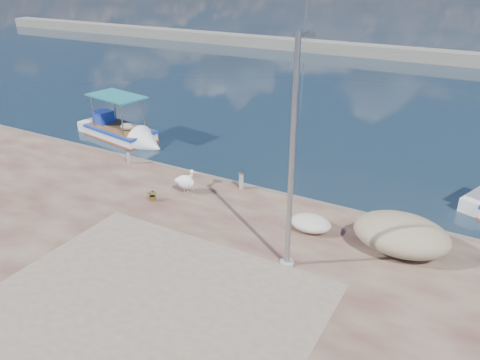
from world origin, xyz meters
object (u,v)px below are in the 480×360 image
Objects in this scene: pelican at (186,182)px; lamp_post at (292,167)px; bollard_near at (241,179)px; boat_left at (120,133)px.

lamp_post is at bearing -43.64° from pelican.
lamp_post reaches higher than bollard_near.
lamp_post is at bearing -18.27° from boat_left.
lamp_post is 9.19× the size of bollard_near.
pelican is 1.43× the size of bollard_near.
bollard_near is at bearing 134.11° from lamp_post.
pelican is 6.81m from lamp_post.
boat_left is 0.88× the size of lamp_post.
pelican is at bearing -141.38° from bollard_near.
lamp_post is (13.66, -7.34, 3.58)m from boat_left.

